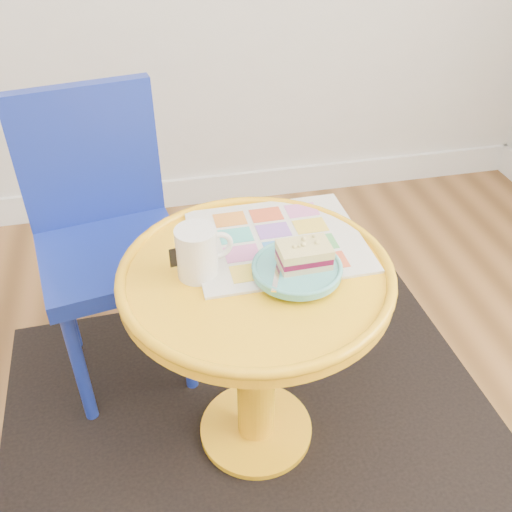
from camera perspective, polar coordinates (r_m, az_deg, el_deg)
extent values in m
cube|color=white|center=(2.44, -19.34, 4.75)|extent=(4.00, 0.02, 0.12)
cube|color=black|center=(1.57, 0.00, -17.10)|extent=(1.33, 1.14, 0.01)
cylinder|color=#FFB215|center=(1.57, 0.00, -16.92)|extent=(0.29, 0.29, 0.02)
cylinder|color=#FFB215|center=(1.37, 0.00, -10.56)|extent=(0.09, 0.09, 0.49)
cylinder|color=#FFB215|center=(1.19, 0.00, -2.10)|extent=(0.57, 0.57, 0.03)
cylinder|color=#172B9A|center=(1.53, -17.15, -10.90)|extent=(0.03, 0.03, 0.37)
cylinder|color=#172B9A|center=(1.55, -6.80, -8.35)|extent=(0.03, 0.03, 0.37)
cylinder|color=#172B9A|center=(1.74, -18.50, -4.35)|extent=(0.03, 0.03, 0.37)
cylinder|color=#172B9A|center=(1.75, -9.47, -2.20)|extent=(0.03, 0.03, 0.37)
cube|color=#172B9A|center=(1.49, -14.18, 0.04)|extent=(0.41, 0.41, 0.05)
cube|color=#172B9A|center=(1.52, -16.44, 9.51)|extent=(0.35, 0.10, 0.37)
cube|color=silver|center=(1.26, 2.14, 1.56)|extent=(0.38, 0.32, 0.01)
cylinder|color=white|center=(1.15, -5.95, 0.34)|extent=(0.08, 0.08, 0.11)
torus|color=white|center=(1.15, -3.80, 1.05)|extent=(0.06, 0.02, 0.06)
cylinder|color=#D1B78C|center=(1.12, -6.11, 2.34)|extent=(0.08, 0.08, 0.01)
cylinder|color=#53AFAD|center=(1.16, 4.09, -1.71)|extent=(0.07, 0.07, 0.01)
cylinder|color=#53AFAD|center=(1.16, 4.12, -1.31)|extent=(0.18, 0.18, 0.01)
cube|color=#D3BC8C|center=(1.16, 4.79, -0.52)|extent=(0.10, 0.07, 0.01)
cube|color=maroon|center=(1.15, 4.83, 0.03)|extent=(0.10, 0.07, 0.01)
cube|color=#EADB8C|center=(1.14, 4.87, 0.67)|extent=(0.11, 0.07, 0.02)
cube|color=silver|center=(1.13, 2.14, -1.72)|extent=(0.05, 0.11, 0.00)
cube|color=silver|center=(1.19, 2.54, 0.36)|extent=(0.03, 0.04, 0.00)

